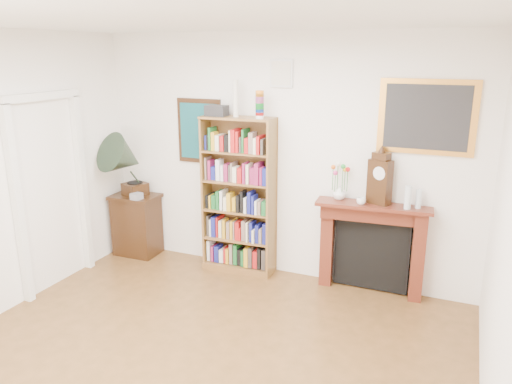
# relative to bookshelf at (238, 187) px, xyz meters

# --- Properties ---
(room) EXTENTS (4.51, 5.01, 2.81)m
(room) POSITION_rel_bookshelf_xyz_m (0.46, -2.33, 0.35)
(room) COLOR #553919
(room) RESTS_ON ground
(door_casing) EXTENTS (0.08, 1.02, 2.17)m
(door_casing) POSITION_rel_bookshelf_xyz_m (-1.74, -1.13, 0.22)
(door_casing) COLOR white
(door_casing) RESTS_ON left_wall
(teal_poster) EXTENTS (0.58, 0.04, 0.78)m
(teal_poster) POSITION_rel_bookshelf_xyz_m (-0.59, 0.15, 0.60)
(teal_poster) COLOR black
(teal_poster) RESTS_ON back_wall
(small_picture) EXTENTS (0.26, 0.04, 0.30)m
(small_picture) POSITION_rel_bookshelf_xyz_m (0.46, 0.15, 1.30)
(small_picture) COLOR white
(small_picture) RESTS_ON back_wall
(gilt_painting) EXTENTS (0.95, 0.04, 0.75)m
(gilt_painting) POSITION_rel_bookshelf_xyz_m (2.01, 0.15, 0.90)
(gilt_painting) COLOR gold
(gilt_painting) RESTS_ON back_wall
(bookshelf) EXTENTS (0.87, 0.34, 2.15)m
(bookshelf) POSITION_rel_bookshelf_xyz_m (0.00, 0.00, 0.00)
(bookshelf) COLOR brown
(bookshelf) RESTS_ON floor
(side_cabinet) EXTENTS (0.60, 0.44, 0.80)m
(side_cabinet) POSITION_rel_bookshelf_xyz_m (-1.44, -0.06, -0.64)
(side_cabinet) COLOR black
(side_cabinet) RESTS_ON floor
(fireplace) EXTENTS (1.23, 0.40, 1.02)m
(fireplace) POSITION_rel_bookshelf_xyz_m (1.57, 0.08, -0.45)
(fireplace) COLOR #532013
(fireplace) RESTS_ON floor
(gramophone) EXTENTS (0.69, 0.77, 0.85)m
(gramophone) POSITION_rel_bookshelf_xyz_m (-1.44, -0.19, 0.23)
(gramophone) COLOR black
(gramophone) RESTS_ON side_cabinet
(cd_stack) EXTENTS (0.13, 0.13, 0.08)m
(cd_stack) POSITION_rel_bookshelf_xyz_m (-1.31, -0.20, -0.20)
(cd_stack) COLOR #AAABB6
(cd_stack) RESTS_ON side_cabinet
(mantel_clock) EXTENTS (0.27, 0.21, 0.55)m
(mantel_clock) POSITION_rel_bookshelf_xyz_m (1.61, 0.06, 0.25)
(mantel_clock) COLOR black
(mantel_clock) RESTS_ON fireplace
(flower_vase) EXTENTS (0.19, 0.19, 0.15)m
(flower_vase) POSITION_rel_bookshelf_xyz_m (1.19, 0.06, 0.05)
(flower_vase) COLOR white
(flower_vase) RESTS_ON fireplace
(teacup) EXTENTS (0.10, 0.10, 0.08)m
(teacup) POSITION_rel_bookshelf_xyz_m (1.45, -0.04, 0.02)
(teacup) COLOR white
(teacup) RESTS_ON fireplace
(bottle_left) EXTENTS (0.07, 0.07, 0.24)m
(bottle_left) POSITION_rel_bookshelf_xyz_m (1.92, 0.00, 0.10)
(bottle_left) COLOR silver
(bottle_left) RESTS_ON fireplace
(bottle_right) EXTENTS (0.06, 0.06, 0.20)m
(bottle_right) POSITION_rel_bookshelf_xyz_m (2.02, 0.07, 0.08)
(bottle_right) COLOR silver
(bottle_right) RESTS_ON fireplace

